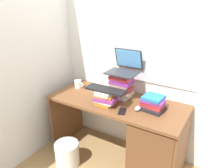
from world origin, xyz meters
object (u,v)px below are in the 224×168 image
at_px(book_stack_tall, 122,85).
at_px(cell_phone, 122,111).
at_px(keyboard, 106,90).
at_px(mug, 78,84).
at_px(laptop, 125,67).
at_px(computer_mouse, 138,108).
at_px(book_stack_side, 153,103).
at_px(wastebasket, 67,154).
at_px(book_stack_keyboard_riser, 106,98).
at_px(desk, 147,139).

height_order(book_stack_tall, cell_phone, book_stack_tall).
relative_size(book_stack_tall, keyboard, 0.67).
relative_size(keyboard, mug, 3.43).
xyz_separation_m(laptop, computer_mouse, (0.28, -0.22, -0.32)).
height_order(laptop, mug, laptop).
xyz_separation_m(laptop, keyboard, (-0.06, -0.29, -0.17)).
distance_m(book_stack_side, wastebasket, 1.13).
distance_m(book_stack_tall, mug, 0.59).
bearing_deg(book_stack_keyboard_riser, laptop, 78.76).
height_order(book_stack_keyboard_riser, mug, book_stack_keyboard_riser).
distance_m(desk, mug, 1.04).
relative_size(book_stack_tall, cell_phone, 2.07).
bearing_deg(computer_mouse, cell_phone, -136.20).
relative_size(book_stack_tall, book_stack_side, 1.12).
distance_m(laptop, computer_mouse, 0.48).
distance_m(book_stack_keyboard_riser, laptop, 0.40).
bearing_deg(wastebasket, computer_mouse, 25.28).
bearing_deg(book_stack_side, book_stack_keyboard_riser, -162.68).
distance_m(desk, book_stack_side, 0.41).
relative_size(book_stack_side, cell_phone, 1.84).
xyz_separation_m(desk, book_stack_keyboard_riser, (-0.43, -0.10, 0.41)).
height_order(desk, cell_phone, cell_phone).
height_order(book_stack_keyboard_riser, book_stack_side, book_stack_keyboard_riser).
relative_size(laptop, keyboard, 0.77).
height_order(mug, wastebasket, mug).
height_order(book_stack_side, mug, book_stack_side).
xyz_separation_m(book_stack_tall, book_stack_keyboard_riser, (-0.06, -0.23, -0.07)).
distance_m(cell_phone, wastebasket, 0.86).
xyz_separation_m(computer_mouse, mug, (-0.86, 0.14, 0.03)).
distance_m(computer_mouse, cell_phone, 0.16).
bearing_deg(laptop, book_stack_side, -21.00).
bearing_deg(wastebasket, cell_phone, 20.46).
bearing_deg(book_stack_side, keyboard, -163.41).
relative_size(book_stack_side, laptop, 0.78).
bearing_deg(laptop, desk, -26.69).
xyz_separation_m(mug, wastebasket, (0.17, -0.46, -0.65)).
xyz_separation_m(cell_phone, wastebasket, (-0.58, -0.21, -0.61)).
bearing_deg(wastebasket, book_stack_side, 26.28).
bearing_deg(laptop, book_stack_keyboard_riser, -101.24).
bearing_deg(computer_mouse, book_stack_side, 31.79).
bearing_deg(cell_phone, desk, 15.23).
relative_size(book_stack_tall, computer_mouse, 2.71).
height_order(laptop, wastebasket, laptop).
xyz_separation_m(desk, book_stack_side, (0.02, 0.04, 0.40)).
bearing_deg(laptop, cell_phone, -64.82).
height_order(desk, book_stack_keyboard_riser, book_stack_keyboard_riser).
relative_size(laptop, wastebasket, 1.20).
bearing_deg(cell_phone, wastebasket, -178.78).
relative_size(book_stack_tall, book_stack_keyboard_riser, 1.19).
bearing_deg(computer_mouse, book_stack_keyboard_riser, -168.55).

